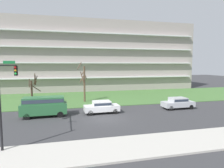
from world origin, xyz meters
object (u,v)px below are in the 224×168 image
at_px(tree_far_left, 33,89).
at_px(traffic_signal_mast, 6,87).
at_px(sedan_silver_center_left, 178,103).
at_px(van_green_center_right, 44,105).
at_px(tree_left, 84,82).
at_px(sedan_white_near_left, 102,106).

xyz_separation_m(tree_far_left, traffic_signal_mast, (0.46, -14.48, 1.95)).
bearing_deg(tree_far_left, sedan_silver_center_left, -19.51).
height_order(sedan_silver_center_left, van_green_center_right, van_green_center_right).
distance_m(sedan_silver_center_left, van_green_center_right, 17.74).
bearing_deg(van_green_center_right, sedan_silver_center_left, 177.90).
xyz_separation_m(van_green_center_right, traffic_signal_mast, (-1.86, -7.37, 3.03)).
distance_m(tree_left, sedan_white_near_left, 8.43).
relative_size(tree_far_left, tree_left, 0.74).
relative_size(sedan_white_near_left, traffic_signal_mast, 0.69).
height_order(tree_far_left, van_green_center_right, tree_far_left).
bearing_deg(tree_far_left, van_green_center_right, -71.92).
relative_size(tree_far_left, sedan_silver_center_left, 1.10).
height_order(tree_left, traffic_signal_mast, tree_left).
height_order(tree_far_left, traffic_signal_mast, traffic_signal_mast).
bearing_deg(sedan_white_near_left, van_green_center_right, -1.64).
xyz_separation_m(sedan_white_near_left, van_green_center_right, (-6.90, -0.00, 0.52)).
height_order(tree_far_left, tree_left, tree_left).
xyz_separation_m(sedan_silver_center_left, van_green_center_right, (-17.73, -0.00, 0.52)).
relative_size(tree_far_left, traffic_signal_mast, 0.75).
bearing_deg(tree_left, van_green_center_right, -124.35).
relative_size(tree_left, traffic_signal_mast, 1.02).
distance_m(van_green_center_right, traffic_signal_mast, 8.19).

